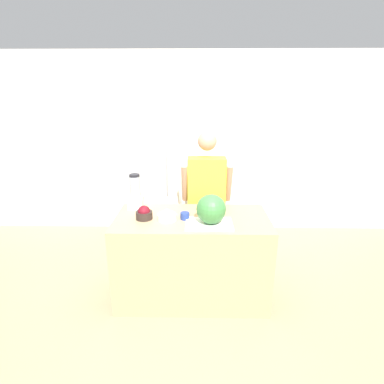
{
  "coord_description": "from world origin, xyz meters",
  "views": [
    {
      "loc": [
        0.05,
        -2.33,
        2.04
      ],
      "look_at": [
        0.0,
        0.41,
        1.13
      ],
      "focal_mm": 28.0,
      "sensor_mm": 36.0,
      "label": 1
    }
  ],
  "objects_px": {
    "refrigerator": "(155,177)",
    "bowl_cherries": "(144,213)",
    "blender": "(136,194)",
    "person": "(206,200)",
    "watermelon": "(211,209)",
    "bowl_cream": "(167,216)",
    "bowl_small_blue": "(185,216)"
  },
  "relations": [
    {
      "from": "refrigerator",
      "to": "bowl_cherries",
      "type": "relative_size",
      "value": 11.61
    },
    {
      "from": "blender",
      "to": "person",
      "type": "bearing_deg",
      "value": 26.12
    },
    {
      "from": "person",
      "to": "watermelon",
      "type": "relative_size",
      "value": 6.0
    },
    {
      "from": "bowl_cream",
      "to": "bowl_cherries",
      "type": "bearing_deg",
      "value": 173.99
    },
    {
      "from": "watermelon",
      "to": "blender",
      "type": "bearing_deg",
      "value": 152.55
    },
    {
      "from": "bowl_cherries",
      "to": "bowl_small_blue",
      "type": "xyz_separation_m",
      "value": [
        0.39,
        -0.0,
        -0.02
      ]
    },
    {
      "from": "bowl_small_blue",
      "to": "blender",
      "type": "distance_m",
      "value": 0.61
    },
    {
      "from": "blender",
      "to": "bowl_cherries",
      "type": "bearing_deg",
      "value": -64.95
    },
    {
      "from": "refrigerator",
      "to": "blender",
      "type": "relative_size",
      "value": 5.06
    },
    {
      "from": "watermelon",
      "to": "bowl_cherries",
      "type": "height_order",
      "value": "watermelon"
    },
    {
      "from": "person",
      "to": "bowl_cream",
      "type": "bearing_deg",
      "value": -120.3
    },
    {
      "from": "bowl_cherries",
      "to": "bowl_cream",
      "type": "distance_m",
      "value": 0.22
    },
    {
      "from": "bowl_cherries",
      "to": "bowl_small_blue",
      "type": "height_order",
      "value": "bowl_cherries"
    },
    {
      "from": "person",
      "to": "bowl_cherries",
      "type": "height_order",
      "value": "person"
    },
    {
      "from": "refrigerator",
      "to": "bowl_cream",
      "type": "xyz_separation_m",
      "value": [
        0.3,
        -1.36,
        -0.01
      ]
    },
    {
      "from": "person",
      "to": "bowl_cherries",
      "type": "distance_m",
      "value": 0.91
    },
    {
      "from": "watermelon",
      "to": "bowl_cream",
      "type": "distance_m",
      "value": 0.44
    },
    {
      "from": "refrigerator",
      "to": "watermelon",
      "type": "xyz_separation_m",
      "value": [
        0.72,
        -1.45,
        0.1
      ]
    },
    {
      "from": "bowl_cream",
      "to": "watermelon",
      "type": "bearing_deg",
      "value": -12.51
    },
    {
      "from": "refrigerator",
      "to": "person",
      "type": "height_order",
      "value": "refrigerator"
    },
    {
      "from": "refrigerator",
      "to": "watermelon",
      "type": "distance_m",
      "value": 1.62
    },
    {
      "from": "refrigerator",
      "to": "bowl_small_blue",
      "type": "relative_size",
      "value": 21.07
    },
    {
      "from": "watermelon",
      "to": "bowl_small_blue",
      "type": "height_order",
      "value": "watermelon"
    },
    {
      "from": "refrigerator",
      "to": "bowl_cream",
      "type": "relative_size",
      "value": 10.44
    },
    {
      "from": "refrigerator",
      "to": "blender",
      "type": "xyz_separation_m",
      "value": [
        -0.05,
        -1.05,
        0.1
      ]
    },
    {
      "from": "refrigerator",
      "to": "blender",
      "type": "distance_m",
      "value": 1.06
    },
    {
      "from": "bowl_cherries",
      "to": "blender",
      "type": "bearing_deg",
      "value": 115.05
    },
    {
      "from": "watermelon",
      "to": "bowl_small_blue",
      "type": "xyz_separation_m",
      "value": [
        -0.25,
        0.12,
        -0.12
      ]
    },
    {
      "from": "bowl_small_blue",
      "to": "refrigerator",
      "type": "bearing_deg",
      "value": 109.5
    },
    {
      "from": "person",
      "to": "watermelon",
      "type": "height_order",
      "value": "person"
    },
    {
      "from": "refrigerator",
      "to": "bowl_cherries",
      "type": "distance_m",
      "value": 1.34
    },
    {
      "from": "refrigerator",
      "to": "bowl_small_blue",
      "type": "height_order",
      "value": "refrigerator"
    }
  ]
}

